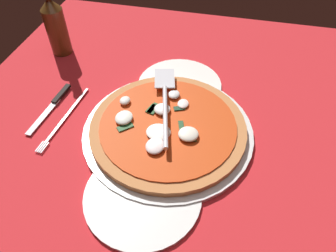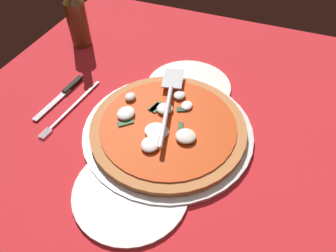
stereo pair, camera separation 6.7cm
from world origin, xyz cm
name	(u,v)px [view 1 (the left image)]	position (x,y,z in cm)	size (l,w,h in cm)	color
ground_plane	(182,131)	(0.00, 0.00, -0.40)	(107.57, 107.57, 0.80)	red
checker_pattern	(182,130)	(0.00, 0.00, 0.05)	(107.57, 107.57, 0.10)	white
pizza_pan	(168,131)	(-1.77, 2.88, 0.75)	(37.13, 37.13, 1.30)	silver
dinner_plate_left	(143,195)	(-18.35, 3.82, 0.60)	(21.91, 21.91, 1.00)	white
dinner_plate_right	(180,85)	(14.68, 3.65, 0.60)	(21.23, 21.23, 1.00)	white
pizza	(167,126)	(-1.80, 3.03, 2.31)	(33.87, 33.87, 2.99)	#C27842
pizza_server	(165,101)	(3.52, 4.80, 4.77)	(25.68, 9.09, 1.00)	silver
place_setting_far	(59,111)	(-1.24, 29.33, 0.46)	(21.61, 12.55, 1.40)	white
beer_bottle	(55,24)	(22.08, 39.79, 8.99)	(5.66, 5.66, 23.21)	#553817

